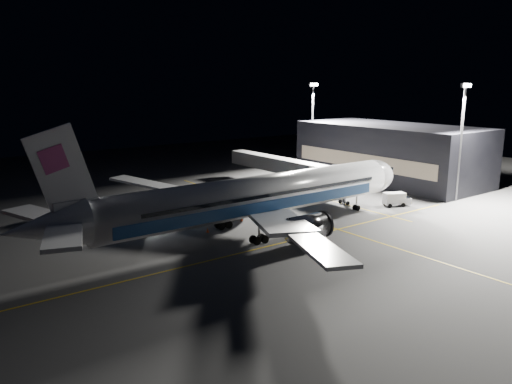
{
  "coord_description": "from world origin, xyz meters",
  "views": [
    {
      "loc": [
        -40.85,
        -54.54,
        20.81
      ],
      "look_at": [
        -0.74,
        -0.6,
        6.0
      ],
      "focal_mm": 35.0,
      "sensor_mm": 36.0,
      "label": 1
    }
  ],
  "objects_px": {
    "service_truck": "(396,199)",
    "safety_cone_c": "(208,230)",
    "floodlight_mast_north": "(313,119)",
    "floodlight_mast_south": "(462,132)",
    "safety_cone_b": "(273,217)",
    "airliner": "(252,197)",
    "baggage_tug": "(147,221)",
    "jet_bridge": "(293,168)",
    "safety_cone_a": "(242,219)"
  },
  "relations": [
    {
      "from": "airliner",
      "to": "service_truck",
      "type": "bearing_deg",
      "value": -4.24
    },
    {
      "from": "jet_bridge",
      "to": "safety_cone_a",
      "type": "distance_m",
      "value": 24.35
    },
    {
      "from": "safety_cone_a",
      "to": "safety_cone_c",
      "type": "height_order",
      "value": "safety_cone_c"
    },
    {
      "from": "safety_cone_b",
      "to": "safety_cone_a",
      "type": "bearing_deg",
      "value": 158.13
    },
    {
      "from": "floodlight_mast_north",
      "to": "safety_cone_c",
      "type": "xyz_separation_m",
      "value": [
        -45.89,
        -27.99,
        -12.04
      ]
    },
    {
      "from": "jet_bridge",
      "to": "service_truck",
      "type": "bearing_deg",
      "value": -73.12
    },
    {
      "from": "floodlight_mast_north",
      "to": "safety_cone_c",
      "type": "distance_m",
      "value": 55.08
    },
    {
      "from": "baggage_tug",
      "to": "safety_cone_a",
      "type": "relative_size",
      "value": 4.49
    },
    {
      "from": "airliner",
      "to": "safety_cone_b",
      "type": "height_order",
      "value": "airliner"
    },
    {
      "from": "jet_bridge",
      "to": "service_truck",
      "type": "height_order",
      "value": "jet_bridge"
    },
    {
      "from": "floodlight_mast_north",
      "to": "baggage_tug",
      "type": "xyz_separation_m",
      "value": [
        -51.58,
        -20.31,
        -11.56
      ]
    },
    {
      "from": "floodlight_mast_south",
      "to": "floodlight_mast_north",
      "type": "bearing_deg",
      "value": 90.0
    },
    {
      "from": "jet_bridge",
      "to": "safety_cone_b",
      "type": "xyz_separation_m",
      "value": [
        -16.0,
        -14.06,
        -4.28
      ]
    },
    {
      "from": "airliner",
      "to": "floodlight_mast_north",
      "type": "bearing_deg",
      "value": 37.91
    },
    {
      "from": "airliner",
      "to": "safety_cone_b",
      "type": "relative_size",
      "value": 101.39
    },
    {
      "from": "jet_bridge",
      "to": "baggage_tug",
      "type": "relative_size",
      "value": 13.54
    },
    {
      "from": "floodlight_mast_north",
      "to": "floodlight_mast_south",
      "type": "height_order",
      "value": "same"
    },
    {
      "from": "jet_bridge",
      "to": "floodlight_mast_south",
      "type": "distance_m",
      "value": 31.05
    },
    {
      "from": "safety_cone_a",
      "to": "jet_bridge",
      "type": "bearing_deg",
      "value": 30.58
    },
    {
      "from": "jet_bridge",
      "to": "baggage_tug",
      "type": "bearing_deg",
      "value": -169.25
    },
    {
      "from": "service_truck",
      "to": "baggage_tug",
      "type": "bearing_deg",
      "value": -176.63
    },
    {
      "from": "safety_cone_b",
      "to": "airliner",
      "type": "bearing_deg",
      "value": -150.52
    },
    {
      "from": "jet_bridge",
      "to": "baggage_tug",
      "type": "xyz_separation_m",
      "value": [
        -33.58,
        -6.38,
        -3.77
      ]
    },
    {
      "from": "airliner",
      "to": "floodlight_mast_north",
      "type": "height_order",
      "value": "floodlight_mast_north"
    },
    {
      "from": "floodlight_mast_south",
      "to": "baggage_tug",
      "type": "bearing_deg",
      "value": 161.07
    },
    {
      "from": "baggage_tug",
      "to": "safety_cone_b",
      "type": "height_order",
      "value": "baggage_tug"
    },
    {
      "from": "service_truck",
      "to": "safety_cone_b",
      "type": "height_order",
      "value": "service_truck"
    },
    {
      "from": "airliner",
      "to": "jet_bridge",
      "type": "bearing_deg",
      "value": 38.04
    },
    {
      "from": "safety_cone_c",
      "to": "airliner",
      "type": "bearing_deg",
      "value": -39.75
    },
    {
      "from": "safety_cone_a",
      "to": "floodlight_mast_north",
      "type": "bearing_deg",
      "value": 34.07
    },
    {
      "from": "service_truck",
      "to": "safety_cone_a",
      "type": "height_order",
      "value": "service_truck"
    },
    {
      "from": "baggage_tug",
      "to": "service_truck",
      "type": "bearing_deg",
      "value": -15.18
    },
    {
      "from": "safety_cone_a",
      "to": "safety_cone_b",
      "type": "distance_m",
      "value": 4.99
    },
    {
      "from": "safety_cone_c",
      "to": "jet_bridge",
      "type": "bearing_deg",
      "value": 26.75
    },
    {
      "from": "jet_bridge",
      "to": "safety_cone_c",
      "type": "distance_m",
      "value": 31.52
    },
    {
      "from": "airliner",
      "to": "floodlight_mast_north",
      "type": "xyz_separation_m",
      "value": [
        41.08,
        31.99,
        7.21
      ]
    },
    {
      "from": "service_truck",
      "to": "safety_cone_c",
      "type": "relative_size",
      "value": 7.59
    },
    {
      "from": "floodlight_mast_south",
      "to": "safety_cone_b",
      "type": "height_order",
      "value": "floodlight_mast_south"
    },
    {
      "from": "airliner",
      "to": "service_truck",
      "type": "xyz_separation_m",
      "value": [
        29.21,
        -2.17,
        -3.9
      ]
    },
    {
      "from": "safety_cone_b",
      "to": "floodlight_mast_south",
      "type": "bearing_deg",
      "value": -16.41
    },
    {
      "from": "service_truck",
      "to": "safety_cone_a",
      "type": "xyz_separation_m",
      "value": [
        -26.77,
        8.03,
        -0.98
      ]
    },
    {
      "from": "service_truck",
      "to": "safety_cone_a",
      "type": "distance_m",
      "value": 27.97
    },
    {
      "from": "airliner",
      "to": "floodlight_mast_north",
      "type": "distance_m",
      "value": 52.56
    },
    {
      "from": "safety_cone_a",
      "to": "safety_cone_c",
      "type": "distance_m",
      "value": 7.49
    },
    {
      "from": "safety_cone_b",
      "to": "safety_cone_c",
      "type": "bearing_deg",
      "value": 180.0
    },
    {
      "from": "floodlight_mast_north",
      "to": "baggage_tug",
      "type": "relative_size",
      "value": 8.15
    },
    {
      "from": "airliner",
      "to": "safety_cone_a",
      "type": "bearing_deg",
      "value": 67.39
    },
    {
      "from": "baggage_tug",
      "to": "safety_cone_c",
      "type": "xyz_separation_m",
      "value": [
        5.69,
        -7.68,
        -0.48
      ]
    },
    {
      "from": "jet_bridge",
      "to": "floodlight_mast_south",
      "type": "height_order",
      "value": "floodlight_mast_south"
    },
    {
      "from": "jet_bridge",
      "to": "floodlight_mast_north",
      "type": "height_order",
      "value": "floodlight_mast_north"
    }
  ]
}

